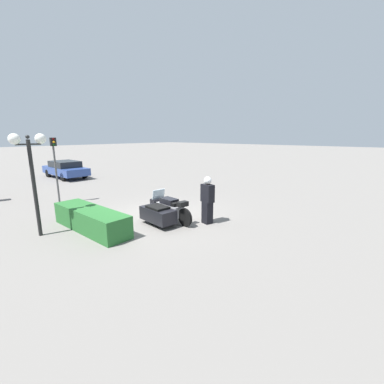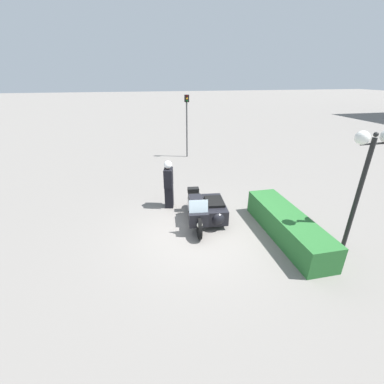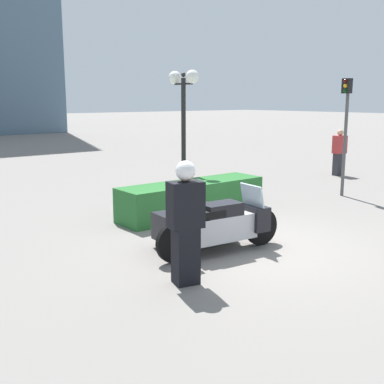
{
  "view_description": "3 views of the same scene",
  "coord_description": "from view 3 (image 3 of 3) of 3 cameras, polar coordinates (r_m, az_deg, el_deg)",
  "views": [
    {
      "loc": [
        -7.71,
        6.89,
        3.36
      ],
      "look_at": [
        -1.63,
        -0.26,
        1.27
      ],
      "focal_mm": 24.0,
      "sensor_mm": 36.0,
      "label": 1
    },
    {
      "loc": [
        6.76,
        -1.72,
        4.61
      ],
      "look_at": [
        -0.29,
        -0.21,
        1.32
      ],
      "focal_mm": 24.0,
      "sensor_mm": 36.0,
      "label": 2
    },
    {
      "loc": [
        -6.15,
        -6.08,
        2.7
      ],
      "look_at": [
        -1.26,
        0.05,
        1.17
      ],
      "focal_mm": 45.0,
      "sensor_mm": 36.0,
      "label": 3
    }
  ],
  "objects": [
    {
      "name": "hedge_bush_curbside",
      "position": [
        11.3,
        0.07,
        -0.76
      ],
      "size": [
        3.7,
        0.97,
        0.78
      ],
      "primitive_type": "cube",
      "color": "#28662D",
      "rests_on": "ground"
    },
    {
      "name": "police_motorcycle",
      "position": [
        8.78,
        2.21,
        -3.65
      ],
      "size": [
        2.56,
        1.47,
        1.17
      ],
      "rotation": [
        0.0,
        0.0,
        -0.11
      ],
      "color": "black",
      "rests_on": "ground"
    },
    {
      "name": "pedestrian_bystander",
      "position": [
        17.88,
        17.05,
        4.49
      ],
      "size": [
        0.51,
        0.36,
        1.64
      ],
      "rotation": [
        0.0,
        0.0,
        -1.76
      ],
      "color": "#2D2D33",
      "rests_on": "ground"
    },
    {
      "name": "traffic_light_near",
      "position": [
        13.98,
        17.74,
        8.21
      ],
      "size": [
        0.23,
        0.26,
        3.24
      ],
      "rotation": [
        0.0,
        0.0,
        3.11
      ],
      "color": "#4C4C4C",
      "rests_on": "ground"
    },
    {
      "name": "twin_lamp_post",
      "position": [
        12.68,
        -1.02,
        10.78
      ],
      "size": [
        0.34,
        1.08,
        3.41
      ],
      "color": "black",
      "rests_on": "ground"
    },
    {
      "name": "ground_plane",
      "position": [
        9.06,
        6.48,
        -6.39
      ],
      "size": [
        160.0,
        160.0,
        0.0
      ],
      "primitive_type": "plane",
      "color": "slate"
    },
    {
      "name": "officer_rider",
      "position": [
        6.98,
        -0.77,
        -3.32
      ],
      "size": [
        0.56,
        0.41,
        1.83
      ],
      "rotation": [
        0.0,
        0.0,
        1.34
      ],
      "color": "black",
      "rests_on": "ground"
    }
  ]
}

